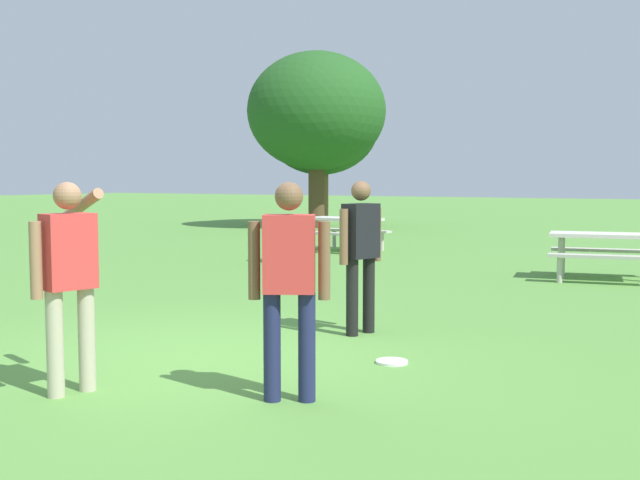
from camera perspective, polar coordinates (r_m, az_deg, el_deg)
name	(u,v)px	position (r m, az deg, el deg)	size (l,w,h in m)	color
ground_plane	(207,357)	(7.34, -8.39, -8.58)	(120.00, 120.00, 0.00)	#568E3D
person_thrower	(68,270)	(6.20, -18.18, -2.16)	(0.64, 0.74, 1.64)	#B7AD93
person_catcher	(361,247)	(8.17, 3.04, -0.49)	(0.32, 0.59, 1.64)	black
person_bystander	(289,276)	(5.69, -2.30, -2.72)	(0.55, 0.37, 1.64)	#1E234C
frisbee	(392,362)	(7.05, 5.36, -8.99)	(0.29, 0.29, 0.03)	white
picnic_table_near	(604,246)	(13.40, 20.33, -0.41)	(1.93, 1.70, 0.77)	beige
picnic_table_far	(344,227)	(17.57, 1.81, 1.00)	(1.82, 1.57, 0.77)	beige
trash_can_beside_table	(289,239)	(15.08, -2.34, 0.10)	(0.59, 0.59, 0.96)	#1E663D
tree_tall_left	(321,126)	(27.38, 0.08, 8.44)	(4.08, 4.08, 5.26)	brown
tree_broad_center	(316,112)	(26.04, -0.26, 9.50)	(4.65, 4.65, 5.89)	#4C3823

